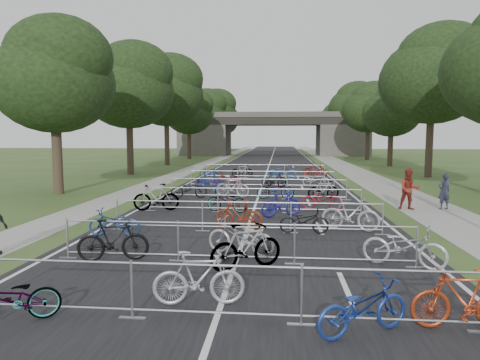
% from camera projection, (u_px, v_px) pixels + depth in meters
% --- Properties ---
extents(ground, '(200.00, 200.00, 0.00)m').
position_uv_depth(ground, '(215.00, 322.00, 7.69)').
color(ground, '#354B20').
rests_on(ground, ground).
extents(road, '(11.00, 140.00, 0.01)m').
position_uv_depth(road, '(271.00, 160.00, 57.20)').
color(road, black).
rests_on(road, ground).
extents(sidewalk_right, '(3.00, 140.00, 0.01)m').
position_uv_depth(sidewalk_right, '(331.00, 161.00, 56.47)').
color(sidewalk_right, gray).
rests_on(sidewalk_right, ground).
extents(sidewalk_left, '(2.00, 140.00, 0.01)m').
position_uv_depth(sidewalk_left, '(215.00, 160.00, 57.89)').
color(sidewalk_left, gray).
rests_on(sidewalk_left, ground).
extents(lane_markings, '(0.12, 140.00, 0.00)m').
position_uv_depth(lane_markings, '(271.00, 160.00, 57.20)').
color(lane_markings, silver).
rests_on(lane_markings, ground).
extents(overpass_bridge, '(31.00, 8.00, 7.05)m').
position_uv_depth(overpass_bridge, '(273.00, 134.00, 71.69)').
color(overpass_bridge, '#4A4642').
rests_on(overpass_bridge, ground).
extents(tree_left_0, '(6.72, 6.72, 10.25)m').
position_uv_depth(tree_left_0, '(55.00, 79.00, 23.82)').
color(tree_left_0, '#33261C').
rests_on(tree_left_0, ground).
extents(tree_left_1, '(7.56, 7.56, 11.53)m').
position_uv_depth(tree_left_1, '(129.00, 88.00, 35.62)').
color(tree_left_1, '#33261C').
rests_on(tree_left_1, ground).
extents(tree_right_1, '(8.18, 8.18, 12.47)m').
position_uv_depth(tree_right_1, '(434.00, 77.00, 33.32)').
color(tree_right_1, '#33261C').
rests_on(tree_right_1, ground).
extents(tree_left_2, '(8.40, 8.40, 12.81)m').
position_uv_depth(tree_left_2, '(167.00, 92.00, 47.42)').
color(tree_left_2, '#33261C').
rests_on(tree_left_2, ground).
extents(tree_right_2, '(6.16, 6.16, 9.39)m').
position_uv_depth(tree_right_2, '(393.00, 111.00, 45.41)').
color(tree_right_2, '#33261C').
rests_on(tree_right_2, ground).
extents(tree_left_3, '(6.72, 6.72, 10.25)m').
position_uv_depth(tree_left_3, '(190.00, 113.00, 59.47)').
color(tree_left_3, '#33261C').
rests_on(tree_left_3, ground).
extents(tree_right_3, '(7.17, 7.17, 10.93)m').
position_uv_depth(tree_right_3, '(370.00, 108.00, 57.19)').
color(tree_right_3, '#33261C').
rests_on(tree_right_3, ground).
extents(tree_left_4, '(7.56, 7.56, 11.53)m').
position_uv_depth(tree_left_4, '(204.00, 111.00, 71.27)').
color(tree_left_4, '#33261C').
rests_on(tree_left_4, ground).
extents(tree_right_4, '(8.18, 8.18, 12.47)m').
position_uv_depth(tree_right_4, '(354.00, 107.00, 68.98)').
color(tree_right_4, '#33261C').
rests_on(tree_right_4, ground).
extents(tree_left_5, '(8.40, 8.40, 12.81)m').
position_uv_depth(tree_left_5, '(215.00, 111.00, 83.07)').
color(tree_left_5, '#33261C').
rests_on(tree_left_5, ground).
extents(tree_right_5, '(6.16, 6.16, 9.39)m').
position_uv_depth(tree_right_5, '(343.00, 121.00, 81.06)').
color(tree_right_5, '#33261C').
rests_on(tree_right_5, ground).
extents(tree_left_6, '(6.72, 6.72, 10.25)m').
position_uv_depth(tree_left_6, '(223.00, 121.00, 95.12)').
color(tree_left_6, '#33261C').
rests_on(tree_left_6, ground).
extents(tree_right_6, '(7.17, 7.17, 10.93)m').
position_uv_depth(tree_right_6, '(335.00, 119.00, 92.85)').
color(tree_right_6, '#33261C').
rests_on(tree_right_6, ground).
extents(barrier_row_0, '(9.70, 0.08, 1.10)m').
position_uv_depth(barrier_row_0, '(215.00, 293.00, 7.63)').
color(barrier_row_0, '#A8ABB0').
rests_on(barrier_row_0, ground).
extents(barrier_row_1, '(9.70, 0.08, 1.10)m').
position_uv_depth(barrier_row_1, '(236.00, 243.00, 11.19)').
color(barrier_row_1, '#A8ABB0').
rests_on(barrier_row_1, ground).
extents(barrier_row_2, '(9.70, 0.08, 1.10)m').
position_uv_depth(barrier_row_2, '(246.00, 217.00, 14.76)').
color(barrier_row_2, '#A8ABB0').
rests_on(barrier_row_2, ground).
extents(barrier_row_3, '(9.70, 0.08, 1.10)m').
position_uv_depth(barrier_row_3, '(253.00, 200.00, 18.52)').
color(barrier_row_3, '#A8ABB0').
rests_on(barrier_row_3, ground).
extents(barrier_row_4, '(9.70, 0.08, 1.10)m').
position_uv_depth(barrier_row_4, '(258.00, 189.00, 22.48)').
color(barrier_row_4, '#A8ABB0').
rests_on(barrier_row_4, ground).
extents(barrier_row_5, '(9.70, 0.08, 1.10)m').
position_uv_depth(barrier_row_5, '(262.00, 179.00, 27.44)').
color(barrier_row_5, '#A8ABB0').
rests_on(barrier_row_5, ground).
extents(barrier_row_6, '(9.70, 0.08, 1.10)m').
position_uv_depth(barrier_row_6, '(265.00, 171.00, 33.38)').
color(barrier_row_6, '#A8ABB0').
rests_on(barrier_row_6, ground).
extents(bike_0, '(1.79, 1.42, 0.91)m').
position_uv_depth(bike_0, '(8.00, 300.00, 7.52)').
color(bike_0, '#A8ABB0').
rests_on(bike_0, ground).
extents(bike_1, '(1.88, 0.78, 1.09)m').
position_uv_depth(bike_1, '(199.00, 279.00, 8.38)').
color(bike_1, '#A5A5AD').
rests_on(bike_1, ground).
extents(bike_2, '(1.90, 1.42, 0.95)m').
position_uv_depth(bike_2, '(363.00, 307.00, 7.15)').
color(bike_2, navy).
rests_on(bike_2, ground).
extents(bike_3, '(1.83, 0.59, 1.09)m').
position_uv_depth(bike_3, '(464.00, 299.00, 7.33)').
color(bike_3, '#9E3417').
rests_on(bike_3, ground).
extents(bike_4, '(1.95, 0.95, 1.13)m').
position_uv_depth(bike_4, '(113.00, 240.00, 11.38)').
color(bike_4, black).
rests_on(bike_4, ground).
extents(bike_5, '(2.11, 1.28, 1.04)m').
position_uv_depth(bike_5, '(240.00, 237.00, 11.91)').
color(bike_5, '#A8A8B0').
rests_on(bike_5, ground).
extents(bike_6, '(1.96, 1.46, 1.17)m').
position_uv_depth(bike_6, '(246.00, 247.00, 10.64)').
color(bike_6, '#A8ABB0').
rests_on(bike_6, ground).
extents(bike_7, '(2.18, 1.43, 1.08)m').
position_uv_depth(bike_7, '(404.00, 246.00, 10.83)').
color(bike_7, '#A5A5AD').
rests_on(bike_7, ground).
extents(bike_8, '(1.76, 0.63, 0.92)m').
position_uv_depth(bike_8, '(114.00, 223.00, 14.13)').
color(bike_8, navy).
rests_on(bike_8, ground).
extents(bike_9, '(1.82, 0.87, 1.06)m').
position_uv_depth(bike_9, '(239.00, 214.00, 15.27)').
color(bike_9, maroon).
rests_on(bike_9, ground).
extents(bike_10, '(1.68, 0.59, 0.88)m').
position_uv_depth(bike_10, '(304.00, 221.00, 14.54)').
color(bike_10, black).
rests_on(bike_10, ground).
extents(bike_11, '(2.10, 1.13, 1.21)m').
position_uv_depth(bike_11, '(350.00, 214.00, 14.89)').
color(bike_11, '#A1A3A9').
rests_on(bike_11, ground).
extents(bike_12, '(2.08, 0.93, 1.21)m').
position_uv_depth(bike_12, '(156.00, 197.00, 18.94)').
color(bike_12, '#A8ABB0').
rests_on(bike_12, ground).
extents(bike_13, '(1.99, 1.19, 0.99)m').
position_uv_depth(bike_13, '(227.00, 201.00, 18.59)').
color(bike_13, '#A8ABB0').
rests_on(bike_13, ground).
extents(bike_14, '(1.87, 1.36, 1.11)m').
position_uv_depth(bike_14, '(281.00, 204.00, 17.52)').
color(bike_14, navy).
rests_on(bike_14, ground).
extents(bike_15, '(1.90, 0.86, 0.96)m').
position_uv_depth(bike_15, '(322.00, 199.00, 19.15)').
color(bike_15, maroon).
rests_on(bike_15, ground).
extents(bike_16, '(2.04, 1.33, 1.01)m').
position_uv_depth(bike_16, '(189.00, 189.00, 22.63)').
color(bike_16, black).
rests_on(bike_16, ground).
extents(bike_17, '(1.96, 0.98, 1.13)m').
position_uv_depth(bike_17, '(233.00, 187.00, 23.06)').
color(bike_17, '#9B9CA2').
rests_on(bike_17, ground).
extents(bike_18, '(2.03, 0.95, 1.03)m').
position_uv_depth(bike_18, '(275.00, 189.00, 22.41)').
color(bike_18, '#A8ABB0').
rests_on(bike_18, ground).
extents(bike_19, '(1.76, 0.90, 1.02)m').
position_uv_depth(bike_19, '(323.00, 190.00, 22.33)').
color(bike_19, '#A8ABB0').
rests_on(bike_19, ground).
extents(bike_20, '(1.86, 1.13, 1.08)m').
position_uv_depth(bike_20, '(209.00, 180.00, 26.88)').
color(bike_20, navy).
rests_on(bike_20, ground).
extents(bike_21, '(2.00, 0.79, 1.03)m').
position_uv_depth(bike_21, '(229.00, 179.00, 27.64)').
color(bike_21, maroon).
rests_on(bike_21, ground).
extents(bike_22, '(1.77, 1.04, 1.03)m').
position_uv_depth(bike_22, '(274.00, 180.00, 27.10)').
color(bike_22, black).
rests_on(bike_22, ground).
extents(bike_23, '(1.80, 0.82, 0.91)m').
position_uv_depth(bike_23, '(316.00, 179.00, 28.07)').
color(bike_23, '#96979D').
rests_on(bike_23, ground).
extents(bike_24, '(1.76, 0.80, 0.89)m').
position_uv_depth(bike_24, '(210.00, 172.00, 33.82)').
color(bike_24, '#A8ABB0').
rests_on(bike_24, ground).
extents(bike_25, '(1.74, 0.68, 1.02)m').
position_uv_depth(bike_25, '(242.00, 171.00, 34.41)').
color(bike_25, '#A8ABB0').
rests_on(bike_25, ground).
extents(bike_26, '(2.16, 0.76, 1.13)m').
position_uv_depth(bike_26, '(282.00, 172.00, 32.40)').
color(bike_26, '#1B4599').
rests_on(bike_26, ground).
extents(bike_27, '(2.05, 1.41, 1.21)m').
position_uv_depth(bike_27, '(315.00, 170.00, 33.59)').
color(bike_27, maroon).
rests_on(bike_27, ground).
extents(pedestrian_a, '(0.70, 0.57, 1.65)m').
position_uv_depth(pedestrian_a, '(444.00, 191.00, 19.25)').
color(pedestrian_a, '#2C2D42').
rests_on(pedestrian_a, ground).
extents(pedestrian_b, '(0.95, 0.77, 1.85)m').
position_uv_depth(pedestrian_b, '(409.00, 189.00, 19.15)').
color(pedestrian_b, maroon).
rests_on(pedestrian_b, ground).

